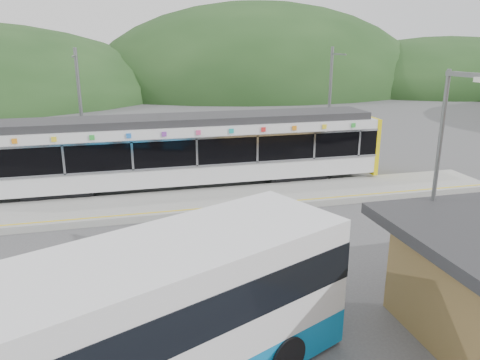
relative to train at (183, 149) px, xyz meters
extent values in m
plane|color=#4C4C4F|center=(2.09, -6.00, -2.06)|extent=(120.00, 120.00, 0.00)
ellipsoid|color=#1E3D19|center=(18.09, 48.00, -2.06)|extent=(52.00, 39.00, 26.00)
ellipsoid|color=#1E3D19|center=(47.09, 42.00, -2.06)|extent=(44.00, 33.00, 16.00)
cube|color=#9E9E99|center=(2.09, -2.70, -1.91)|extent=(26.00, 3.20, 0.30)
cube|color=yellow|center=(2.09, -4.00, -1.76)|extent=(26.00, 0.10, 0.01)
cube|color=black|center=(-6.02, 0.00, -1.76)|extent=(3.20, 2.20, 0.56)
cube|color=black|center=(5.98, 0.00, -1.76)|extent=(3.20, 2.20, 0.56)
cube|color=silver|center=(-0.02, 0.00, -1.02)|extent=(20.00, 2.90, 0.92)
cube|color=black|center=(-0.02, 0.00, 0.16)|extent=(20.00, 2.96, 1.45)
cube|color=silver|center=(-0.02, -1.50, -0.51)|extent=(20.00, 0.05, 0.10)
cube|color=silver|center=(-0.02, -1.50, 0.84)|extent=(20.00, 0.05, 0.10)
cube|color=silver|center=(-0.02, 0.00, 1.11)|extent=(20.00, 2.90, 0.45)
cube|color=#2D2D30|center=(-0.02, 0.00, 1.52)|extent=(19.40, 2.50, 0.36)
cube|color=yellow|center=(10.10, 0.00, -0.16)|extent=(0.24, 2.92, 3.00)
cube|color=silver|center=(-5.52, -1.50, 0.16)|extent=(0.10, 0.05, 1.35)
cube|color=silver|center=(-2.52, -1.50, 0.16)|extent=(0.10, 0.05, 1.35)
cube|color=silver|center=(0.48, -1.50, 0.16)|extent=(0.10, 0.05, 1.35)
cube|color=silver|center=(3.48, -1.50, 0.16)|extent=(0.10, 0.05, 1.35)
cube|color=silver|center=(6.48, -1.50, 0.16)|extent=(0.10, 0.05, 1.35)
cube|color=silver|center=(8.98, -1.50, 0.16)|extent=(0.10, 0.05, 1.35)
cube|color=orange|center=(-7.42, -1.49, 1.12)|extent=(0.22, 0.04, 0.22)
cube|color=yellow|center=(-5.82, -1.49, 1.12)|extent=(0.22, 0.04, 0.22)
cube|color=green|center=(-4.22, -1.49, 1.12)|extent=(0.22, 0.04, 0.22)
cube|color=blue|center=(-2.62, -1.49, 1.12)|extent=(0.22, 0.04, 0.22)
cube|color=purple|center=(-1.02, -1.49, 1.12)|extent=(0.22, 0.04, 0.22)
cube|color=#E54C8C|center=(0.58, -1.49, 1.12)|extent=(0.22, 0.04, 0.22)
cube|color=#19A5A5|center=(2.18, -1.49, 1.12)|extent=(0.22, 0.04, 0.22)
cube|color=red|center=(3.78, -1.49, 1.12)|extent=(0.22, 0.04, 0.22)
cube|color=orange|center=(5.38, -1.49, 1.12)|extent=(0.22, 0.04, 0.22)
cube|color=yellow|center=(6.98, -1.49, 1.12)|extent=(0.22, 0.04, 0.22)
cube|color=green|center=(8.58, -1.49, 1.12)|extent=(0.22, 0.04, 0.22)
cylinder|color=slate|center=(-4.91, 2.60, 1.44)|extent=(0.18, 0.18, 7.00)
cube|color=slate|center=(-4.91, 1.80, 4.54)|extent=(0.08, 1.80, 0.08)
cylinder|color=slate|center=(9.09, 2.60, 1.44)|extent=(0.18, 0.18, 7.00)
cube|color=slate|center=(9.09, 1.80, 4.54)|extent=(0.08, 1.80, 0.08)
cube|color=black|center=(-4.04, -15.08, 0.28)|extent=(12.39, 7.63, 0.90)
cube|color=silver|center=(-4.04, -15.08, 1.01)|extent=(12.37, 7.59, 0.56)
cylinder|color=black|center=(-0.16, -13.34, -1.56)|extent=(2.11, 3.07, 1.01)
cylinder|color=slate|center=(5.55, -12.19, 1.25)|extent=(0.12, 0.12, 6.62)
cube|color=slate|center=(5.55, -12.69, 4.45)|extent=(0.33, 1.11, 0.12)
cube|color=silver|center=(5.55, -13.18, 4.36)|extent=(0.38, 0.24, 0.12)
camera|label=1|loc=(-2.81, -23.00, 5.28)|focal=35.00mm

